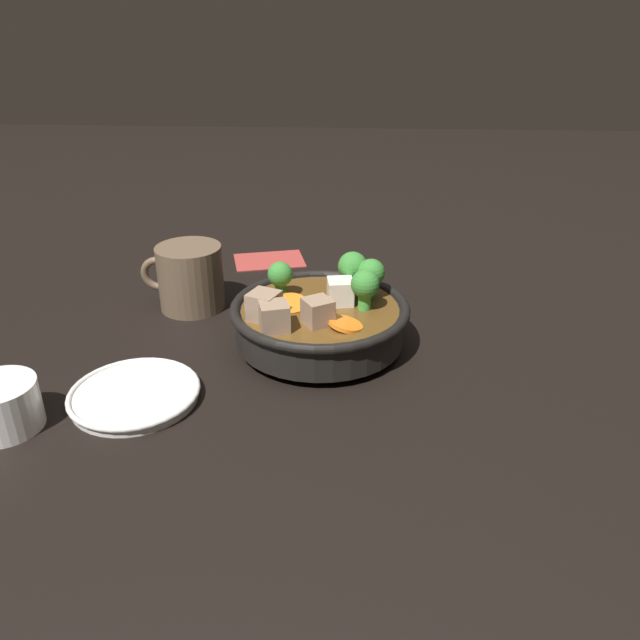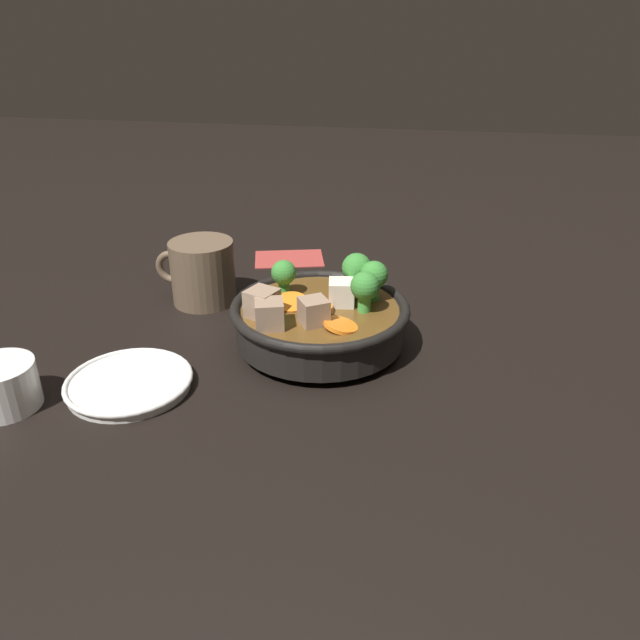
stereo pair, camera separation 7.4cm
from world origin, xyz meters
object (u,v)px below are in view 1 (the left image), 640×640
object	(u,v)px
tea_cup	(1,406)
side_saucer	(135,394)
stirfry_bowl	(321,317)
dark_mug	(190,277)

from	to	relation	value
tea_cup	side_saucer	bearing A→B (deg)	-154.30
side_saucer	tea_cup	bearing A→B (deg)	25.70
stirfry_bowl	side_saucer	size ratio (longest dim) A/B	1.56
side_saucer	tea_cup	world-z (taller)	tea_cup
stirfry_bowl	tea_cup	size ratio (longest dim) A/B	2.92
side_saucer	tea_cup	distance (m)	0.12
side_saucer	dark_mug	size ratio (longest dim) A/B	1.23
stirfry_bowl	side_saucer	distance (m)	0.23
stirfry_bowl	side_saucer	xyz separation A→B (m)	(0.19, 0.13, -0.03)
side_saucer	tea_cup	xyz separation A→B (m)	(0.11, 0.05, 0.02)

